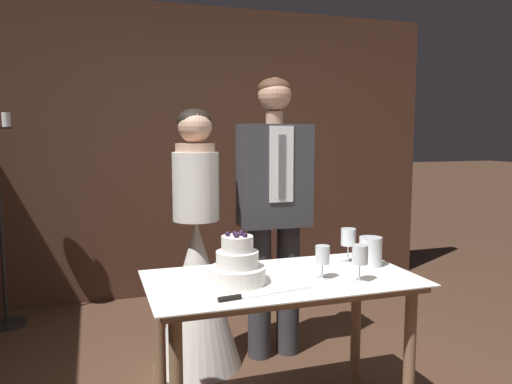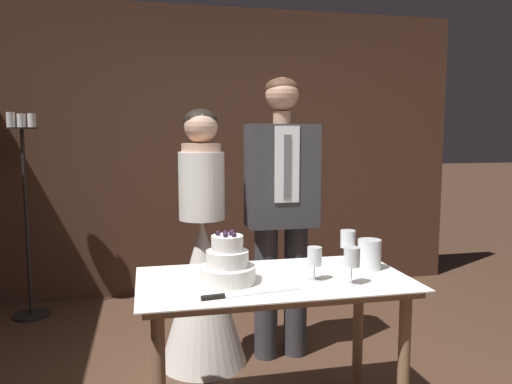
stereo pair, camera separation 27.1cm
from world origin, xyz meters
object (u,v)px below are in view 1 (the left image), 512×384
at_px(wine_glass_near, 322,257).
at_px(candle_stand, 1,222).
at_px(tiered_cake, 237,265).
at_px(wine_glass_middle, 360,257).
at_px(bride, 197,274).
at_px(groom, 274,202).
at_px(cake_knife, 249,296).
at_px(cake_table, 282,299).
at_px(wine_glass_far, 348,239).
at_px(hurricane_candle, 370,252).

xyz_separation_m(wine_glass_near, candle_stand, (-1.67, 1.97, -0.07)).
distance_m(tiered_cake, wine_glass_middle, 0.57).
height_order(bride, groom, groom).
xyz_separation_m(tiered_cake, cake_knife, (-0.01, -0.21, -0.08)).
relative_size(tiered_cake, cake_knife, 0.58).
bearing_deg(cake_table, groom, 72.22).
bearing_deg(tiered_cake, cake_table, 5.51).
relative_size(cake_table, tiered_cake, 4.92).
distance_m(cake_table, bride, 0.83).
relative_size(wine_glass_near, groom, 0.09).
relative_size(cake_table, cake_knife, 2.87).
bearing_deg(wine_glass_far, groom, 106.33).
height_order(wine_glass_near, groom, groom).
height_order(groom, candle_stand, groom).
relative_size(wine_glass_near, candle_stand, 0.10).
bearing_deg(bride, wine_glass_far, -42.56).
height_order(tiered_cake, wine_glass_far, tiered_cake).
distance_m(wine_glass_far, groom, 0.67).
relative_size(wine_glass_near, wine_glass_middle, 0.92).
height_order(cake_table, bride, bride).
relative_size(bride, groom, 0.89).
distance_m(cake_knife, candle_stand, 2.47).
bearing_deg(cake_knife, hurricane_candle, 12.80).
bearing_deg(cake_table, bride, 107.77).
bearing_deg(wine_glass_near, groom, 84.89).
bearing_deg(wine_glass_far, bride, 137.44).
xyz_separation_m(cake_knife, wine_glass_near, (0.41, 0.15, 0.10)).
xyz_separation_m(groom, candle_stand, (-1.75, 1.10, -0.22)).
xyz_separation_m(cake_knife, wine_glass_middle, (0.56, 0.06, 0.11)).
relative_size(tiered_cake, wine_glass_middle, 1.51).
height_order(wine_glass_near, wine_glass_middle, wine_glass_middle).
bearing_deg(wine_glass_far, tiered_cake, -165.22).
distance_m(wine_glass_middle, candle_stand, 2.75).
distance_m(wine_glass_far, bride, 0.99).
bearing_deg(candle_stand, bride, -41.46).
height_order(cake_knife, wine_glass_far, wine_glass_far).
bearing_deg(cake_table, wine_glass_near, -23.63).
height_order(tiered_cake, bride, bride).
bearing_deg(hurricane_candle, cake_knife, -159.36).
bearing_deg(wine_glass_middle, bride, 120.75).
relative_size(wine_glass_near, wine_glass_far, 0.87).
bearing_deg(tiered_cake, wine_glass_near, -7.74).
bearing_deg(bride, cake_knife, -89.22).
bearing_deg(cake_knife, groom, 56.41).
distance_m(tiered_cake, candle_stand, 2.30).
relative_size(cake_table, wine_glass_far, 7.00).
bearing_deg(wine_glass_near, bride, 116.32).
xyz_separation_m(wine_glass_middle, candle_stand, (-1.82, 2.06, -0.08)).
xyz_separation_m(wine_glass_middle, bride, (-0.57, 0.96, -0.29)).
relative_size(wine_glass_near, bride, 0.10).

